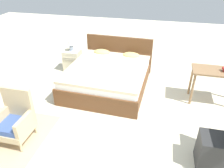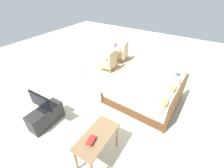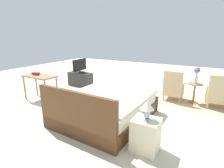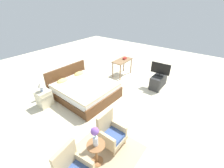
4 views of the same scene
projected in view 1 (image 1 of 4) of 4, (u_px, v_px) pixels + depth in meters
The scene contains 6 objects.
ground_plane at pixel (106, 113), 4.52m from camera, with size 16.00×16.00×0.00m, color beige.
bed at pixel (109, 75), 5.32m from camera, with size 1.90×2.22×0.96m.
armchair_by_window_right at pixel (15, 120), 3.73m from camera, with size 0.55×0.55×0.92m.
nightstand at pixel (73, 60), 6.12m from camera, with size 0.44×0.41×0.58m.
table_lamp at pixel (71, 43), 5.87m from camera, with size 0.22×0.22×0.33m.
vanity_desk at pixel (218, 75), 4.57m from camera, with size 1.04×0.52×0.77m.
Camera 1 is at (0.94, -3.48, 2.79)m, focal length 35.00 mm.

